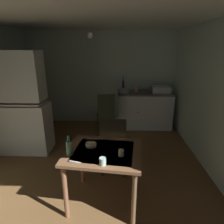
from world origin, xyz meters
TOP-DOWN VIEW (x-y plane):
  - ground_plane at (0.00, 0.00)m, footprint 4.95×4.95m
  - wall_back at (0.00, 2.02)m, footprint 3.87×0.10m
  - wall_right at (1.93, 0.00)m, footprint 0.10×4.05m
  - ceiling_slab at (0.00, 0.00)m, footprint 3.87×4.05m
  - hutch_cabinet at (-1.38, 0.35)m, footprint 0.96×0.50m
  - counter_cabinet at (1.09, 1.65)m, footprint 1.34×0.64m
  - sink_basin at (1.46, 1.65)m, footprint 0.44×0.34m
  - hand_pump at (0.54, 1.70)m, footprint 0.05×0.27m
  - mixing_bowl_counter at (0.56, 1.60)m, footprint 0.24×0.24m
  - stoneware_crock at (0.87, 1.69)m, footprint 0.10×0.10m
  - dining_table at (0.24, -0.95)m, footprint 0.99×0.87m
  - chair_far_side at (0.35, -0.34)m, footprint 0.42×0.42m
  - chair_by_counter at (0.14, 1.11)m, footprint 0.45×0.45m
  - serving_bowl_wide at (0.07, -0.84)m, footprint 0.14×0.14m
  - teacup_mint at (0.45, -1.06)m, footprint 0.06×0.06m
  - teacup_cream at (0.25, -1.25)m, footprint 0.07×0.07m
  - glass_bottle at (-0.15, -1.06)m, footprint 0.07×0.07m
  - table_knife at (0.06, -0.64)m, footprint 0.20×0.02m
  - teaspoon_near_bowl at (-0.06, -1.20)m, footprint 0.14×0.06m
  - pendant_bulb at (-0.00, -0.01)m, footprint 0.08×0.08m

SIDE VIEW (x-z plane):
  - ground_plane at x=0.00m, z-range 0.00..0.00m
  - counter_cabinet at x=1.09m, z-range 0.00..0.90m
  - chair_far_side at x=0.35m, z-range 0.03..1.00m
  - chair_by_counter at x=0.14m, z-range 0.02..1.02m
  - dining_table at x=0.24m, z-range 0.26..1.01m
  - table_knife at x=0.06m, z-range 0.75..0.75m
  - teaspoon_near_bowl at x=-0.06m, z-range 0.75..0.75m
  - serving_bowl_wide at x=0.07m, z-range 0.75..0.79m
  - teacup_mint at x=0.45m, z-range 0.75..0.83m
  - teacup_cream at x=0.25m, z-range 0.75..0.83m
  - glass_bottle at x=-0.15m, z-range 0.72..0.97m
  - hutch_cabinet at x=-1.38m, z-range -0.06..1.84m
  - mixing_bowl_counter at x=0.56m, z-range 0.90..1.00m
  - stoneware_crock at x=0.87m, z-range 0.90..1.05m
  - sink_basin at x=1.46m, z-range 0.90..1.05m
  - hand_pump at x=0.54m, z-range 0.88..1.26m
  - wall_back at x=0.00m, z-range 0.00..2.36m
  - wall_right at x=1.93m, z-range 0.00..2.36m
  - pendant_bulb at x=0.00m, z-range 2.07..2.15m
  - ceiling_slab at x=0.00m, z-range 2.36..2.46m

